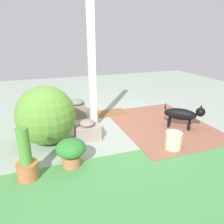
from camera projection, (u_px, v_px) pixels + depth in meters
The scene contains 12 objects.
ground_plane at pixel (109, 128), 4.43m from camera, with size 12.00×12.00×0.00m, color #98A796.
brick_path at pixel (162, 124), 4.60m from camera, with size 1.80×2.40×0.02m, color #935B45.
porch_pillar at pixel (92, 67), 4.17m from camera, with size 0.12×0.12×2.46m, color white.
stone_planter_nearest at pixel (77, 109), 4.99m from camera, with size 0.40×0.40×0.43m.
stone_planter_mid at pixel (87, 130), 3.94m from camera, with size 0.46×0.35×0.37m.
round_shrub at pixel (46, 115), 3.70m from camera, with size 1.01×1.01×1.01m, color #5B8F34.
terracotta_pot_tall at pixel (27, 161), 2.81m from camera, with size 0.28×0.28×0.73m.
terracotta_pot_spiky at pixel (23, 115), 4.35m from camera, with size 0.23×0.23×0.58m.
terracotta_pot_broad at pixel (71, 151), 3.10m from camera, with size 0.43×0.43×0.41m.
dog at pixel (183, 114), 4.32m from camera, with size 0.67×0.63×0.54m.
ceramic_urn at pixel (173, 141), 3.58m from camera, with size 0.27×0.27×0.31m, color beige.
doormat at pixel (111, 113), 5.27m from camera, with size 0.70×0.44×0.03m, color brown.
Camera 1 is at (1.30, 3.84, 1.81)m, focal length 34.59 mm.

